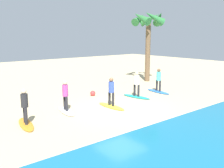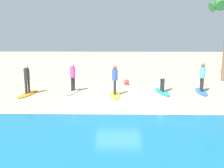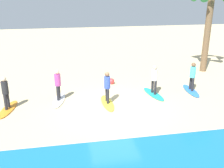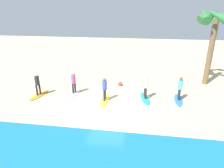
% 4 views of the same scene
% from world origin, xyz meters
% --- Properties ---
extents(ground_plane, '(60.00, 60.00, 0.00)m').
position_xyz_m(ground_plane, '(0.00, 0.00, 0.00)').
color(ground_plane, '#CCB789').
extents(surfboard_blue, '(0.73, 2.14, 0.09)m').
position_xyz_m(surfboard_blue, '(-4.89, -1.44, 0.04)').
color(surfboard_blue, blue).
rests_on(surfboard_blue, ground).
extents(surfer_blue, '(0.32, 0.46, 1.64)m').
position_xyz_m(surfer_blue, '(-4.89, -1.44, 1.04)').
color(surfer_blue, '#232328').
rests_on(surfer_blue, surfboard_blue).
extents(surfboard_teal, '(0.92, 2.17, 0.09)m').
position_xyz_m(surfboard_teal, '(-2.57, -1.33, 0.04)').
color(surfboard_teal, teal).
rests_on(surfboard_teal, ground).
extents(surfer_teal, '(0.32, 0.46, 1.64)m').
position_xyz_m(surfer_teal, '(-2.57, -1.33, 1.04)').
color(surfer_teal, '#232328').
rests_on(surfer_teal, surfboard_teal).
extents(surfboard_yellow, '(0.62, 2.12, 0.09)m').
position_xyz_m(surfboard_yellow, '(0.21, -0.58, 0.04)').
color(surfboard_yellow, yellow).
rests_on(surfboard_yellow, ground).
extents(surfer_yellow, '(0.32, 0.46, 1.64)m').
position_xyz_m(surfer_yellow, '(0.21, -0.58, 1.04)').
color(surfer_yellow, '#232328').
rests_on(surfer_yellow, surfboard_yellow).
extents(surfboard_white, '(0.92, 2.17, 0.09)m').
position_xyz_m(surfboard_white, '(2.69, -1.44, 0.04)').
color(surfboard_white, white).
rests_on(surfboard_white, ground).
extents(surfer_white, '(0.32, 0.46, 1.64)m').
position_xyz_m(surfer_white, '(2.69, -1.44, 1.04)').
color(surfer_white, '#232328').
rests_on(surfer_white, surfboard_white).
extents(surfboard_orange, '(0.93, 2.17, 0.09)m').
position_xyz_m(surfboard_orange, '(5.17, -0.73, 0.04)').
color(surfboard_orange, orange).
rests_on(surfboard_orange, ground).
extents(surfer_orange, '(0.32, 0.45, 1.64)m').
position_xyz_m(surfer_orange, '(5.17, -0.73, 1.04)').
color(surfer_orange, '#232328').
rests_on(surfer_orange, surfboard_orange).
extents(palm_tree, '(2.88, 3.03, 6.23)m').
position_xyz_m(palm_tree, '(-7.63, -5.10, 4.99)').
color(palm_tree, brown).
rests_on(palm_tree, ground).
extents(beach_ball, '(0.36, 0.36, 0.36)m').
position_xyz_m(beach_ball, '(-0.55, -3.53, 0.18)').
color(beach_ball, '#E53838').
rests_on(beach_ball, ground).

